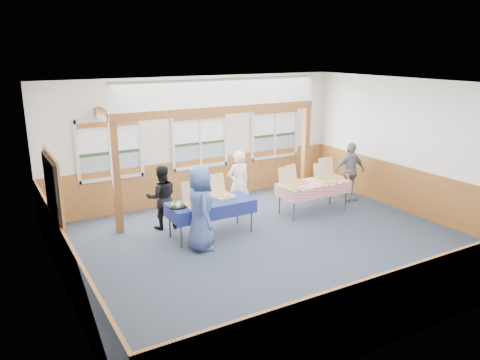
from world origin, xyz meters
The scene contains 31 objects.
floor centered at (0.00, 0.00, 0.00)m, with size 8.00×8.00×0.00m, color #25303C.
ceiling centered at (0.00, 0.00, 3.20)m, with size 8.00×8.00×0.00m, color white.
wall_back centered at (0.00, 3.50, 1.60)m, with size 8.00×8.00×0.00m, color silver.
wall_front centered at (0.00, -3.50, 1.60)m, with size 8.00×8.00×0.00m, color silver.
wall_left centered at (-4.00, 0.00, 1.60)m, with size 8.00×8.00×0.00m, color silver.
wall_right centered at (4.00, 0.00, 1.60)m, with size 8.00×8.00×0.00m, color silver.
wainscot_back centered at (0.00, 3.48, 0.55)m, with size 7.98×0.05×1.10m, color brown.
wainscot_front centered at (0.00, -3.48, 0.55)m, with size 7.98×0.05×1.10m, color brown.
wainscot_left centered at (-3.98, 0.00, 0.55)m, with size 0.05×6.98×1.10m, color brown.
wainscot_right centered at (3.98, 0.00, 0.55)m, with size 0.05×6.98×1.10m, color brown.
cased_opening centered at (-3.96, 0.90, 1.05)m, with size 0.06×1.30×2.10m, color #343434.
window_left centered at (-2.30, 3.46, 1.68)m, with size 1.56×0.10×1.46m.
window_mid centered at (0.00, 3.46, 1.68)m, with size 1.56×0.10×1.46m.
window_right centered at (2.30, 3.46, 1.68)m, with size 1.56×0.10×1.46m.
post_left centered at (-2.50, 2.30, 1.20)m, with size 0.15×0.15×2.40m, color #5B3C14.
post_right centered at (2.50, 2.30, 1.20)m, with size 0.15×0.15×2.40m, color #5B3C14.
cross_beam centered at (0.00, 2.30, 2.49)m, with size 5.15×0.18×0.18m, color #5B3C14.
table_left centered at (-0.85, 1.15, 0.70)m, with size 1.96×1.29×0.76m.
table_right centered at (1.94, 1.22, 0.70)m, with size 1.91×1.48×0.76m.
pizza_box_a centered at (-1.24, 1.05, 0.83)m, with size 0.45×0.54×0.46m.
pizza_box_b centered at (-0.50, 1.32, 0.83)m, with size 0.47×0.56×0.46m.
pizza_box_c centered at (1.19, 1.12, 0.82)m, with size 0.41×0.50×0.45m.
pizza_box_d centered at (1.58, 1.41, 0.82)m, with size 0.48×0.54×0.40m.
pizza_box_e centered at (2.20, 1.14, 0.82)m, with size 0.44×0.51×0.41m.
pizza_box_f centered at (2.59, 1.36, 0.83)m, with size 0.44×0.53×0.46m.
veggie_tray centered at (-1.60, 1.15, 0.79)m, with size 0.38×0.38×0.09m.
drink_glass centered at (2.79, 0.97, 0.83)m, with size 0.07×0.07×0.15m, color #995019.
woman_white centered at (0.27, 1.94, 0.79)m, with size 0.57×0.38×1.57m, color white.
woman_black centered at (-1.60, 2.06, 0.71)m, with size 0.69×0.54×1.42m, color black.
man_blue centered at (-1.33, 0.62, 0.84)m, with size 0.82×0.54×1.69m, color #3A4F91.
person_grey centered at (3.37, 1.53, 0.77)m, with size 0.90×0.37×1.53m, color gray.
Camera 1 is at (-4.96, -7.25, 3.86)m, focal length 35.00 mm.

